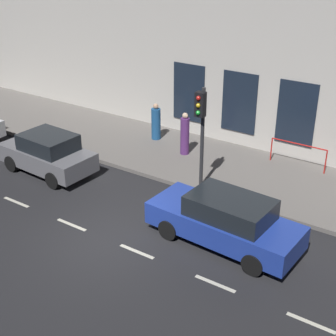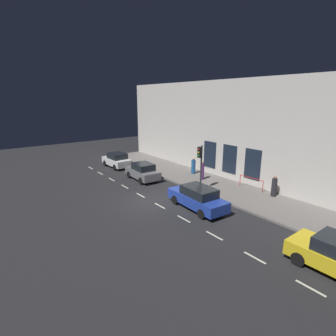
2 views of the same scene
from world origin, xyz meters
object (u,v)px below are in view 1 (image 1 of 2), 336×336
pedestrian_0 (156,123)px  pedestrian_2 (185,135)px  traffic_light (201,120)px  parked_car_1 (225,220)px  parked_car_0 (48,153)px

pedestrian_0 → pedestrian_2: 2.02m
pedestrian_2 → traffic_light: bearing=56.6°
pedestrian_0 → pedestrian_2: size_ratio=0.91×
parked_car_1 → pedestrian_2: bearing=46.0°
traffic_light → pedestrian_0: (2.92, 3.91, -1.84)m
parked_car_0 → parked_car_1: 7.90m
traffic_light → parked_car_1: traffic_light is taller
parked_car_1 → pedestrian_2: size_ratio=2.65×
parked_car_0 → pedestrian_2: (4.09, -3.61, 0.18)m
parked_car_0 → pedestrian_2: pedestrian_2 is taller
parked_car_0 → parked_car_1: size_ratio=0.83×
pedestrian_0 → pedestrian_2: bearing=108.9°
pedestrian_2 → parked_car_1: bearing=57.6°
parked_car_0 → pedestrian_2: 5.46m
parked_car_0 → parked_car_1: bearing=-90.8°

